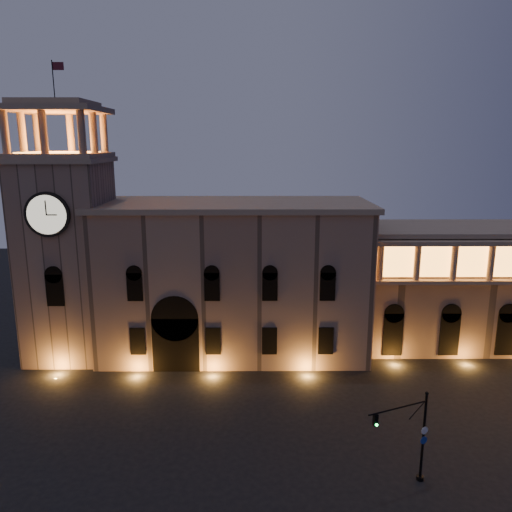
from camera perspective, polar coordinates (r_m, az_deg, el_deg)
name	(u,v)px	position (r m, az deg, el deg)	size (l,w,h in m)	color
ground	(250,465)	(41.43, -0.72, -22.73)	(160.00, 160.00, 0.00)	black
government_building	(233,278)	(57.74, -2.66, -2.55)	(30.80, 12.80, 17.60)	#896B59
clock_tower	(68,249)	(59.63, -20.72, 0.80)	(9.80, 9.80, 32.40)	#896B59
traffic_light	(414,437)	(39.24, 17.60, -19.12)	(4.81, 2.22, 7.07)	black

